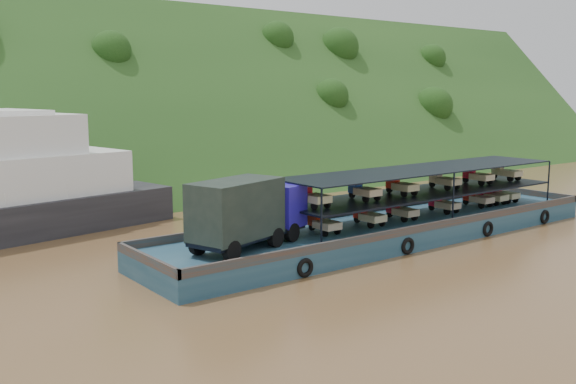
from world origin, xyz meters
TOP-DOWN VIEW (x-y plane):
  - ground at (0.00, 0.00)m, footprint 160.00×160.00m
  - hillside at (0.00, 36.00)m, footprint 140.00×39.60m
  - cargo_barge at (1.77, -1.26)m, footprint 35.00×7.18m

SIDE VIEW (x-z plane):
  - ground at x=0.00m, z-range 0.00..0.00m
  - hillside at x=0.00m, z-range -19.80..19.80m
  - cargo_barge at x=1.77m, z-range -1.26..3.84m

